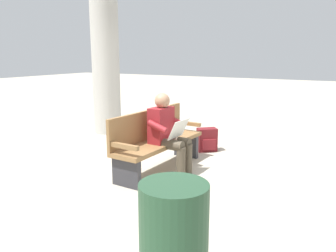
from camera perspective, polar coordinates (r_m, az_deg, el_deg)
ground_plane at (r=5.21m, az=-1.33°, el=-7.34°), size 40.00×40.00×0.00m
bench_near at (r=5.11m, az=-2.02°, el=-2.34°), size 1.82×0.58×0.90m
person_seated at (r=4.92m, az=-0.06°, el=-0.89°), size 0.59×0.59×1.18m
backpack at (r=6.15m, az=6.59°, el=-2.35°), size 0.38×0.39×0.42m
support_pillar at (r=7.58m, az=-10.51°, el=11.43°), size 0.59×0.59×3.34m
trash_bin at (r=2.48m, az=0.96°, el=-19.25°), size 0.48×0.48×0.88m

